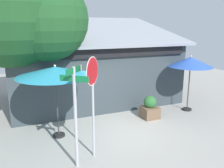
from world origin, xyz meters
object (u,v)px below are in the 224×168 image
at_px(shade_tree, 18,10).
at_px(sidewalk_planter, 150,108).
at_px(street_sign_post, 75,108).
at_px(stop_sign, 93,87).
at_px(patio_umbrella_teal_left, 55,72).
at_px(patio_umbrella_royal_blue_center, 191,62).

xyz_separation_m(shade_tree, sidewalk_planter, (4.98, -1.43, -4.06)).
xyz_separation_m(street_sign_post, shade_tree, (-1.11, 3.84, 2.73)).
relative_size(stop_sign, patio_umbrella_teal_left, 1.16).
bearing_deg(street_sign_post, shade_tree, 106.16).
distance_m(street_sign_post, sidewalk_planter, 4.75).
bearing_deg(patio_umbrella_teal_left, stop_sign, -66.13).
distance_m(street_sign_post, patio_umbrella_royal_blue_center, 6.58).
height_order(shade_tree, sidewalk_planter, shade_tree).
distance_m(patio_umbrella_royal_blue_center, shade_tree, 7.59).
relative_size(stop_sign, sidewalk_planter, 3.11).
bearing_deg(patio_umbrella_teal_left, shade_tree, 119.19).
height_order(patio_umbrella_teal_left, shade_tree, shade_tree).
xyz_separation_m(street_sign_post, patio_umbrella_teal_left, (-0.15, 2.12, 0.62)).
relative_size(patio_umbrella_teal_left, patio_umbrella_royal_blue_center, 1.01).
xyz_separation_m(stop_sign, sidewalk_planter, (3.25, 2.04, -1.75)).
height_order(stop_sign, sidewalk_planter, stop_sign).
distance_m(patio_umbrella_royal_blue_center, sidewalk_planter, 2.87).
height_order(street_sign_post, sidewalk_planter, street_sign_post).
height_order(street_sign_post, stop_sign, stop_sign).
relative_size(shade_tree, sidewalk_planter, 6.94).
relative_size(street_sign_post, sidewalk_planter, 2.91).
xyz_separation_m(stop_sign, patio_umbrella_teal_left, (-0.78, 1.75, 0.21)).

